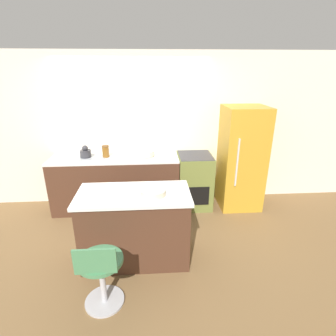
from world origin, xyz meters
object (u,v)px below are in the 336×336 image
(stool_chair, at_px, (101,273))
(kettle, at_px, (85,153))
(oven_range, at_px, (194,181))
(refrigerator, at_px, (241,158))
(mixing_bowl, at_px, (147,153))

(stool_chair, distance_m, kettle, 2.25)
(oven_range, height_order, refrigerator, refrigerator)
(refrigerator, height_order, kettle, refrigerator)
(refrigerator, bearing_deg, oven_range, 178.15)
(oven_range, xyz_separation_m, kettle, (-1.83, 0.02, 0.55))
(oven_range, xyz_separation_m, stool_chair, (-1.28, -2.07, -0.07))
(stool_chair, xyz_separation_m, mixing_bowl, (0.46, 2.09, 0.58))
(stool_chair, bearing_deg, kettle, 104.73)
(oven_range, bearing_deg, refrigerator, -1.85)
(oven_range, distance_m, mixing_bowl, 0.97)
(refrigerator, height_order, mixing_bowl, refrigerator)
(oven_range, relative_size, stool_chair, 1.14)
(oven_range, distance_m, stool_chair, 2.43)
(oven_range, bearing_deg, mixing_bowl, 178.83)
(refrigerator, bearing_deg, mixing_bowl, 178.50)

